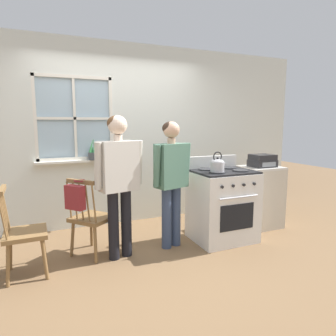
{
  "coord_description": "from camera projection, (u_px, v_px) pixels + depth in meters",
  "views": [
    {
      "loc": [
        -1.1,
        -3.05,
        1.52
      ],
      "look_at": [
        0.29,
        0.17,
        1.0
      ],
      "focal_mm": 32.0,
      "sensor_mm": 36.0,
      "label": 1
    }
  ],
  "objects": [
    {
      "name": "ground_plane",
      "position": [
        151.0,
        258.0,
        3.43
      ],
      "size": [
        16.0,
        16.0,
        0.0
      ],
      "primitive_type": "plane",
      "color": "brown"
    },
    {
      "name": "wall_back",
      "position": [
        120.0,
        136.0,
        4.52
      ],
      "size": [
        6.4,
        0.16,
        2.7
      ],
      "color": "silver",
      "rests_on": "ground_plane"
    },
    {
      "name": "chair_by_window",
      "position": [
        91.0,
        219.0,
        3.45
      ],
      "size": [
        0.58,
        0.58,
        0.92
      ],
      "rotation": [
        0.0,
        0.0,
        2.26
      ],
      "color": "olive",
      "rests_on": "ground_plane"
    },
    {
      "name": "chair_near_wall",
      "position": [
        23.0,
        234.0,
        2.98
      ],
      "size": [
        0.41,
        0.43,
        0.92
      ],
      "rotation": [
        0.0,
        0.0,
        1.59
      ],
      "color": "olive",
      "rests_on": "ground_plane"
    },
    {
      "name": "person_elderly_left",
      "position": [
        119.0,
        173.0,
        3.31
      ],
      "size": [
        0.58,
        0.3,
        1.61
      ],
      "rotation": [
        0.0,
        0.0,
        0.22
      ],
      "color": "black",
      "rests_on": "ground_plane"
    },
    {
      "name": "person_teen_center",
      "position": [
        171.0,
        173.0,
        3.62
      ],
      "size": [
        0.55,
        0.31,
        1.55
      ],
      "rotation": [
        0.0,
        0.0,
        0.27
      ],
      "color": "#384766",
      "rests_on": "ground_plane"
    },
    {
      "name": "stove",
      "position": [
        222.0,
        204.0,
        3.92
      ],
      "size": [
        0.78,
        0.68,
        1.08
      ],
      "color": "white",
      "rests_on": "ground_plane"
    },
    {
      "name": "kettle",
      "position": [
        217.0,
        165.0,
        3.65
      ],
      "size": [
        0.21,
        0.17,
        0.25
      ],
      "color": "#B7B7BC",
      "rests_on": "stove"
    },
    {
      "name": "potted_plant",
      "position": [
        93.0,
        154.0,
        4.3
      ],
      "size": [
        0.15,
        0.15,
        0.32
      ],
      "color": "#42474C",
      "rests_on": "wall_back"
    },
    {
      "name": "handbag",
      "position": [
        75.0,
        197.0,
        3.2
      ],
      "size": [
        0.25,
        0.25,
        0.31
      ],
      "color": "maroon",
      "rests_on": "chair_by_window"
    },
    {
      "name": "side_counter",
      "position": [
        260.0,
        197.0,
        4.44
      ],
      "size": [
        0.55,
        0.5,
        0.9
      ],
      "color": "beige",
      "rests_on": "ground_plane"
    },
    {
      "name": "stereo",
      "position": [
        262.0,
        161.0,
        4.34
      ],
      "size": [
        0.34,
        0.29,
        0.18
      ],
      "color": "#232326",
      "rests_on": "side_counter"
    }
  ]
}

